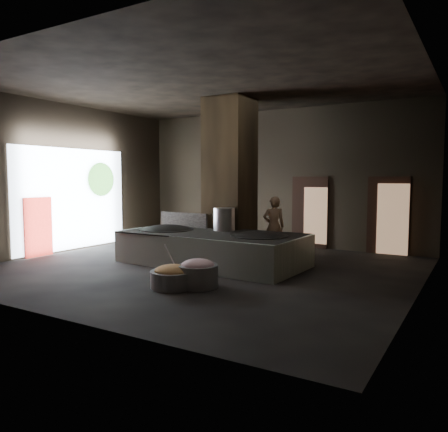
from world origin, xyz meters
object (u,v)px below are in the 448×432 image
Objects in this scene: wok_left at (166,232)px; stock_pot at (224,219)px; meat_basin at (198,276)px; hearth_platform at (212,248)px; veg_basin at (173,279)px; cook at (274,226)px; wok_right at (259,239)px.

wok_left is 1.66m from stock_pot.
meat_basin is at bearing -40.49° from wok_left.
hearth_platform reaches higher than veg_basin.
stock_pot is 0.66× the size of veg_basin.
wok_left is at bearing -175.68° from hearth_platform.
veg_basin is at bearing 52.29° from cook.
wok_left is 2.80m from wok_right.
veg_basin is (0.63, -2.47, -0.24)m from hearth_platform.
hearth_platform is 1.39m from wok_right.
hearth_platform is 2.43m from meat_basin.
cook is 4.46m from veg_basin.
cook reaches higher than wok_right.
stock_pot reaches higher than veg_basin.
cook reaches higher than veg_basin.
wok_left is at bearing 139.51° from meat_basin.
wok_left reaches higher than meat_basin.
veg_basin is at bearing -49.32° from wok_left.
wok_right is 2.69m from veg_basin.
wok_right is 1.49× the size of veg_basin.
wok_right is (2.80, 0.10, 0.00)m from wok_left.
hearth_platform is 0.90m from stock_pot.
meat_basin is at bearing 57.83° from cook.
stock_pot is at bearing 110.08° from meat_basin.
wok_left is 2.42× the size of stock_pot.
wok_left is 1.07× the size of wok_right.
wok_left is at bearing -177.95° from wok_right.
cook is (0.89, 1.92, 0.44)m from hearth_platform.
stock_pot reaches higher than wok_right.
cook is 1.83× the size of veg_basin.
veg_basin is at bearing -79.06° from stock_pot.
meat_basin is (2.50, -2.13, -0.52)m from wok_left.
cook reaches higher than stock_pot.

